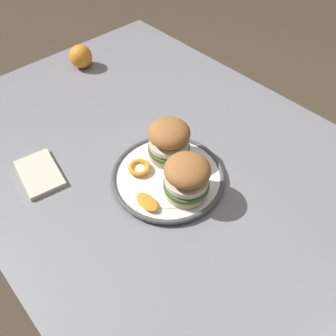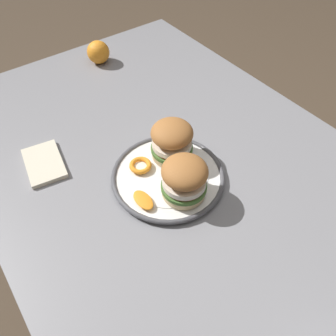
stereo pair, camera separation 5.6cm
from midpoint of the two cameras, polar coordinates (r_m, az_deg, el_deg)
The scene contains 9 objects.
ground_plane at distance 1.49m, azimuth 1.54°, elevation -18.49°, with size 8.00×8.00×0.00m, color #4C3D2D.
dining_table at distance 0.93m, azimuth 2.34°, elevation -3.11°, with size 1.33×0.89×0.74m.
dinner_plate at distance 0.81m, azimuth 1.96°, elevation -1.49°, with size 0.28×0.28×0.02m.
sandwich_half_left at distance 0.82m, azimuth 2.63°, elevation 4.68°, with size 0.14×0.14×0.10m.
sandwich_half_right at distance 0.74m, azimuth 4.97°, elevation -1.85°, with size 0.12×0.12×0.10m.
orange_peel_curled at distance 0.82m, azimuth -2.78°, elevation 0.36°, with size 0.07×0.07×0.01m.
orange_peel_strip_long at distance 0.76m, azimuth -2.13°, elevation -5.54°, with size 0.06×0.04×0.01m.
whole_orange at distance 1.22m, azimuth -10.45°, elevation 18.79°, with size 0.08×0.08×0.08m, color orange.
folded_napkin at distance 0.89m, azimuth -18.69°, elevation 0.71°, with size 0.14×0.09×0.01m, color beige.
Camera 2 is at (-0.46, 0.35, 1.38)m, focal length 35.81 mm.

